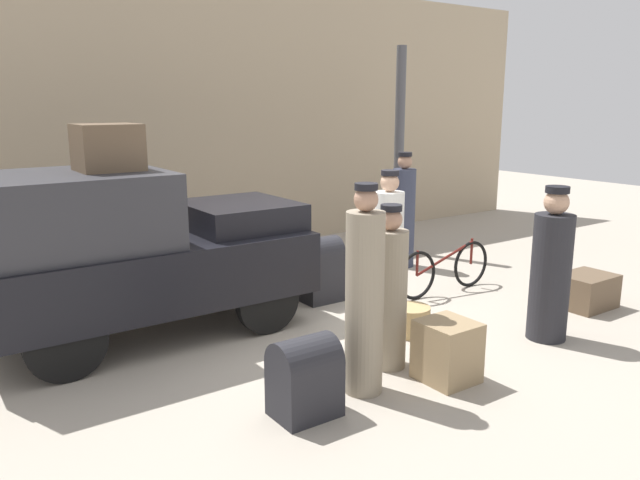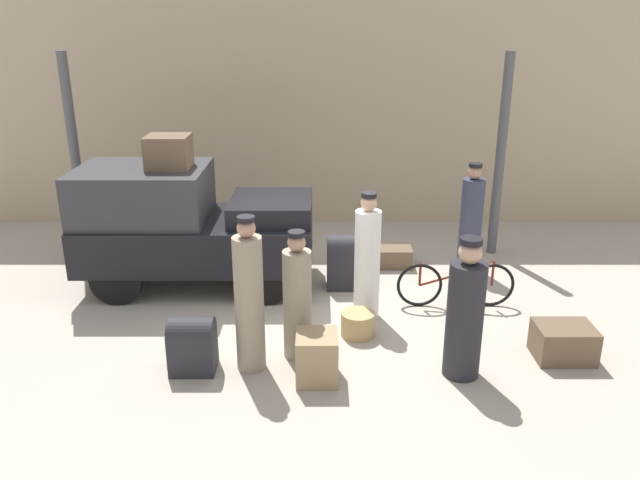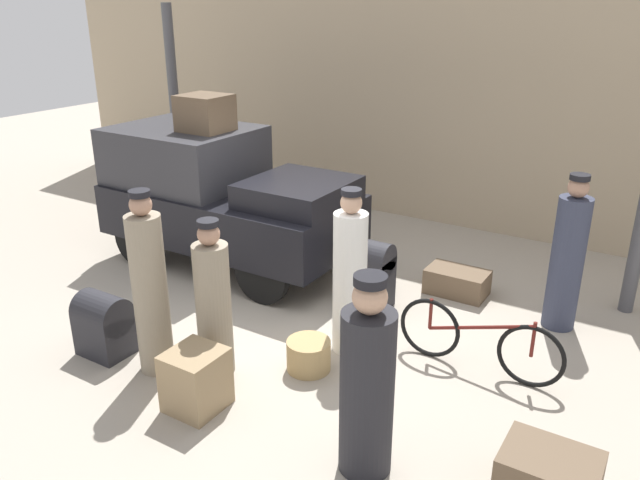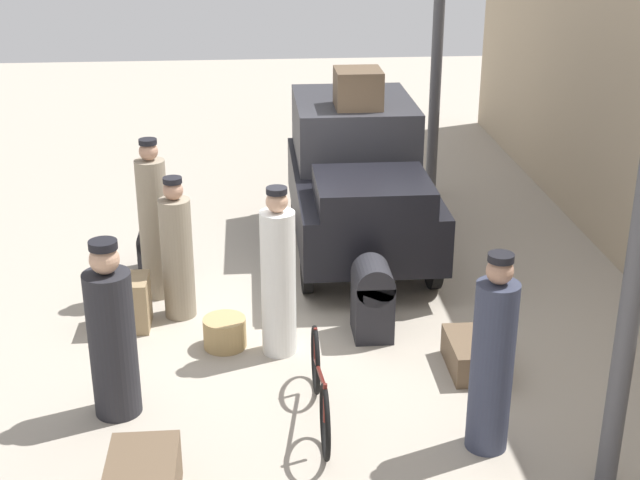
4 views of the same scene
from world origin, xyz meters
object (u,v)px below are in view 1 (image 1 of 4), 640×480
at_px(suitcase_black_upright, 586,291).
at_px(trunk_umber_medium, 305,376).
at_px(porter_with_bicycle, 403,214).
at_px(truck, 131,249).
at_px(wicker_basket, 410,320).
at_px(trunk_wicker_pale, 330,265).
at_px(porter_carrying_trunk, 389,294).
at_px(trunk_on_truck_roof, 108,147).
at_px(porter_standing_middle, 551,271).
at_px(bicycle, 445,269).
at_px(porter_lifting_near_truck, 364,298).
at_px(conductor_in_dark_uniform, 388,251).
at_px(suitcase_tan_flat, 321,268).
at_px(suitcase_small_leather, 447,351).

xyz_separation_m(suitcase_black_upright, trunk_umber_medium, (-4.42, -0.28, 0.13)).
xyz_separation_m(porter_with_bicycle, suitcase_black_upright, (0.53, -2.82, -0.61)).
relative_size(truck, suitcase_black_upright, 5.01).
bearing_deg(wicker_basket, suitcase_black_upright, -13.18).
relative_size(suitcase_black_upright, trunk_wicker_pale, 0.92).
bearing_deg(porter_carrying_trunk, trunk_on_truck_roof, 131.43).
bearing_deg(porter_carrying_trunk, porter_with_bicycle, 45.65).
xyz_separation_m(porter_standing_middle, suitcase_black_upright, (1.32, 0.37, -0.55)).
distance_m(bicycle, suitcase_black_upright, 1.77).
bearing_deg(bicycle, porter_lifting_near_truck, -148.78).
bearing_deg(conductor_in_dark_uniform, porter_with_bicycle, 43.48).
bearing_deg(porter_lifting_near_truck, porter_with_bicycle, 43.27).
distance_m(wicker_basket, trunk_wicker_pale, 2.51).
height_order(wicker_basket, suitcase_tan_flat, suitcase_tan_flat).
height_order(porter_carrying_trunk, suitcase_black_upright, porter_carrying_trunk).
height_order(wicker_basket, suitcase_black_upright, suitcase_black_upright).
bearing_deg(suitcase_small_leather, porter_with_bicycle, 53.42).
distance_m(porter_carrying_trunk, trunk_on_truck_roof, 3.20).
bearing_deg(suitcase_small_leather, suitcase_black_upright, 9.18).
bearing_deg(suitcase_black_upright, trunk_on_truck_roof, 156.33).
height_order(suitcase_small_leather, suitcase_tan_flat, suitcase_tan_flat).
xyz_separation_m(bicycle, suitcase_small_leather, (-1.96, -1.92, -0.05)).
xyz_separation_m(conductor_in_dark_uniform, suitcase_small_leather, (-0.67, -1.61, -0.53)).
distance_m(porter_with_bicycle, trunk_wicker_pale, 1.45).
xyz_separation_m(porter_lifting_near_truck, suitcase_black_upright, (3.75, 0.21, -0.66)).
bearing_deg(bicycle, suitcase_tan_flat, 156.56).
height_order(bicycle, suitcase_black_upright, bicycle).
xyz_separation_m(conductor_in_dark_uniform, trunk_wicker_pale, (0.51, 1.87, -0.66)).
relative_size(bicycle, trunk_on_truck_roof, 2.72).
bearing_deg(conductor_in_dark_uniform, suitcase_tan_flat, 105.59).
xyz_separation_m(suitcase_tan_flat, trunk_wicker_pale, (0.78, 0.88, -0.28)).
distance_m(truck, bicycle, 4.08).
xyz_separation_m(trunk_umber_medium, trunk_wicker_pale, (2.62, 3.28, -0.19)).
distance_m(suitcase_black_upright, trunk_wicker_pale, 3.50).
relative_size(bicycle, suitcase_small_leather, 2.96).
xyz_separation_m(porter_with_bicycle, trunk_umber_medium, (-3.90, -3.11, -0.48)).
height_order(porter_standing_middle, suitcase_small_leather, porter_standing_middle).
relative_size(wicker_basket, porter_lifting_near_truck, 0.24).
distance_m(truck, porter_standing_middle, 4.50).
relative_size(porter_lifting_near_truck, suitcase_tan_flat, 2.22).
distance_m(conductor_in_dark_uniform, suitcase_tan_flat, 1.09).
relative_size(porter_carrying_trunk, suitcase_small_leather, 2.83).
distance_m(truck, suitcase_tan_flat, 2.45).
height_order(suitcase_black_upright, suitcase_small_leather, suitcase_small_leather).
bearing_deg(conductor_in_dark_uniform, suitcase_small_leather, -112.56).
distance_m(porter_carrying_trunk, porter_with_bicycle, 3.85).
height_order(wicker_basket, trunk_on_truck_roof, trunk_on_truck_roof).
bearing_deg(suitcase_black_upright, porter_lifting_near_truck, -176.72).
bearing_deg(trunk_on_truck_roof, trunk_umber_medium, -74.25).
relative_size(suitcase_small_leather, trunk_wicker_pale, 0.76).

